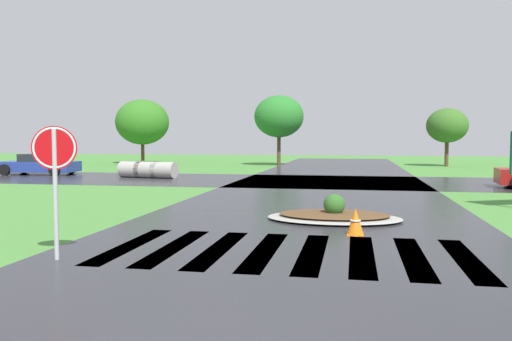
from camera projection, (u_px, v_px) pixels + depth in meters
name	position (u px, v px, depth m)	size (l,w,h in m)	color
asphalt_roadway	(309.00, 216.00, 14.16)	(9.02, 80.00, 0.01)	#2B2B30
asphalt_cross_road	(329.00, 181.00, 25.38)	(90.00, 8.11, 0.01)	#2B2B30
crosswalk_stripes	(288.00, 252.00, 9.72)	(6.75, 3.49, 0.01)	white
stop_sign	(55.00, 161.00, 8.99)	(0.72, 0.31, 2.34)	#B2B5BA
median_island	(334.00, 215.00, 13.49)	(3.49, 2.30, 0.68)	#9E9B93
car_dark_suv	(39.00, 165.00, 30.16)	(4.53, 2.33, 1.21)	navy
drainage_pipe_stack	(148.00, 170.00, 27.70)	(3.34, 1.37, 0.87)	#9E9B93
traffic_cone	(355.00, 222.00, 11.35)	(0.38, 0.38, 0.59)	orange
background_treeline	(316.00, 120.00, 40.31)	(41.31, 6.49, 5.39)	#4C3823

